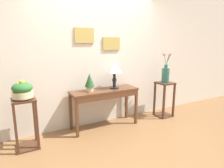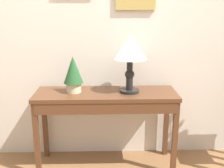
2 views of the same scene
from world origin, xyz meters
The scene contains 4 objects.
back_wall_with_art centered at (0.00, 1.32, 1.40)m, with size 9.00×0.13×2.80m.
console_table centered at (0.02, 0.99, 0.64)m, with size 1.29×0.42×0.74m.
table_lamp centered at (0.23, 1.02, 1.12)m, with size 0.30×0.30×0.51m.
potted_plant_on_console centered at (-0.27, 1.03, 0.92)m, with size 0.17×0.17×0.33m.
Camera 2 is at (0.01, -1.40, 1.50)m, focal length 44.47 mm.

